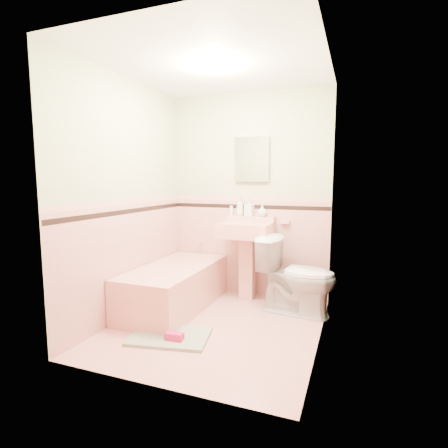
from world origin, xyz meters
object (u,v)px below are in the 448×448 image
(toilet, at_px, (297,276))
(medicine_cabinet, at_px, (252,159))
(soap_bottle_right, at_px, (262,211))
(bathtub, at_px, (175,288))
(soap_bottle_left, at_px, (240,206))
(soap_bottle_mid, at_px, (249,207))
(sink, at_px, (246,262))
(bucket, at_px, (286,294))
(shoe, at_px, (174,336))

(toilet, bearing_deg, medicine_cabinet, 64.40)
(soap_bottle_right, bearing_deg, bathtub, -139.33)
(soap_bottle_left, height_order, soap_bottle_mid, soap_bottle_left)
(medicine_cabinet, height_order, soap_bottle_mid, medicine_cabinet)
(soap_bottle_mid, bearing_deg, toilet, -30.20)
(sink, distance_m, medicine_cabinet, 1.25)
(soap_bottle_mid, distance_m, bucket, 1.13)
(toilet, distance_m, bucket, 0.44)
(soap_bottle_left, distance_m, soap_bottle_right, 0.29)
(bucket, bearing_deg, soap_bottle_mid, 166.33)
(soap_bottle_mid, xyz_separation_m, toilet, (0.67, -0.39, -0.70))
(toilet, height_order, shoe, toilet)
(soap_bottle_left, xyz_separation_m, soap_bottle_right, (0.28, 0.00, -0.05))
(shoe, bearing_deg, bathtub, 115.16)
(bathtub, distance_m, shoe, 0.91)
(soap_bottle_left, relative_size, shoe, 1.42)
(medicine_cabinet, xyz_separation_m, soap_bottle_right, (0.15, -0.03, -0.62))
(toilet, distance_m, shoe, 1.48)
(soap_bottle_mid, bearing_deg, medicine_cabinet, 58.91)
(soap_bottle_left, relative_size, toilet, 0.28)
(sink, bearing_deg, bathtub, -142.07)
(medicine_cabinet, bearing_deg, sink, -90.00)
(sink, relative_size, shoe, 5.77)
(bathtub, relative_size, soap_bottle_right, 10.82)
(soap_bottle_left, bearing_deg, soap_bottle_right, 0.00)
(sink, xyz_separation_m, bucket, (0.48, 0.06, -0.37))
(soap_bottle_right, height_order, shoe, soap_bottle_right)
(bathtub, bearing_deg, medicine_cabinet, 47.42)
(sink, bearing_deg, shoe, -101.02)
(soap_bottle_left, xyz_separation_m, toilet, (0.78, -0.39, -0.71))
(shoe, bearing_deg, soap_bottle_mid, 77.87)
(bathtub, xyz_separation_m, soap_bottle_mid, (0.66, 0.71, 0.89))
(bathtub, relative_size, soap_bottle_left, 6.46)
(sink, distance_m, shoe, 1.40)
(medicine_cabinet, relative_size, soap_bottle_right, 3.87)
(sink, relative_size, soap_bottle_right, 6.81)
(soap_bottle_mid, bearing_deg, shoe, -99.05)
(sink, height_order, toilet, sink)
(sink, height_order, soap_bottle_right, soap_bottle_right)
(soap_bottle_left, relative_size, soap_bottle_mid, 1.08)
(soap_bottle_left, bearing_deg, soap_bottle_mid, 0.00)
(soap_bottle_right, distance_m, bucket, 1.04)
(bathtub, height_order, soap_bottle_right, soap_bottle_right)
(toilet, bearing_deg, bucket, 38.90)
(medicine_cabinet, height_order, soap_bottle_left, medicine_cabinet)
(bucket, xyz_separation_m, shoe, (-0.74, -1.38, -0.05))
(bathtub, height_order, medicine_cabinet, medicine_cabinet)
(soap_bottle_left, relative_size, bucket, 1.09)
(sink, relative_size, bucket, 4.42)
(soap_bottle_left, distance_m, bucket, 1.20)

